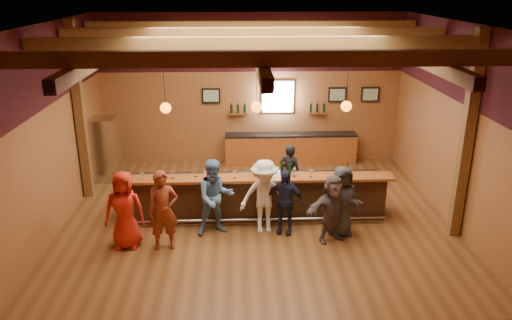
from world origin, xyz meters
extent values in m
plane|color=brown|center=(0.00, 0.00, 0.00)|extent=(9.00, 9.00, 0.00)
cube|color=brown|center=(0.00, 4.00, 2.25)|extent=(9.00, 0.04, 4.50)
cube|color=brown|center=(0.00, -4.00, 2.25)|extent=(9.00, 0.04, 4.50)
cube|color=brown|center=(-4.50, 0.00, 2.25)|extent=(0.04, 8.00, 4.50)
cube|color=brown|center=(4.50, 0.00, 2.25)|extent=(0.04, 8.00, 4.50)
cube|color=brown|center=(0.00, 0.00, 4.50)|extent=(9.00, 8.00, 0.04)
cube|color=black|center=(0.00, 3.98, 3.65)|extent=(9.00, 0.01, 1.70)
cube|color=black|center=(-4.48, 0.00, 3.65)|extent=(0.01, 8.00, 1.70)
cube|color=black|center=(4.48, 0.00, 3.65)|extent=(0.01, 8.00, 1.70)
cube|color=brown|center=(-4.35, 1.50, 2.25)|extent=(0.22, 0.22, 4.50)
cube|color=brown|center=(4.35, -1.00, 2.25)|extent=(0.22, 0.22, 4.50)
cube|color=brown|center=(0.00, -3.00, 4.20)|extent=(8.80, 0.20, 0.25)
cube|color=brown|center=(0.00, -1.00, 4.20)|extent=(8.80, 0.20, 0.25)
cube|color=brown|center=(0.00, 1.00, 4.20)|extent=(8.80, 0.20, 0.25)
cube|color=brown|center=(0.00, 3.00, 4.20)|extent=(8.80, 0.20, 0.25)
cube|color=brown|center=(-3.00, 0.00, 3.95)|extent=(0.18, 7.80, 0.22)
cube|color=brown|center=(0.00, 0.00, 3.95)|extent=(0.18, 7.80, 0.22)
cube|color=brown|center=(3.00, 0.00, 3.95)|extent=(0.18, 7.80, 0.22)
cube|color=black|center=(0.00, 0.00, 0.53)|extent=(6.00, 0.60, 1.05)
cube|color=brown|center=(0.00, -0.18, 1.08)|extent=(6.30, 0.50, 0.06)
cube|color=black|center=(0.00, 0.38, 0.93)|extent=(6.00, 0.48, 0.05)
cube|color=black|center=(0.00, 0.38, 0.45)|extent=(6.00, 0.48, 0.90)
cube|color=silver|center=(2.00, 0.38, 0.88)|extent=(0.45, 0.40, 0.14)
cube|color=silver|center=(2.50, 0.38, 0.88)|extent=(0.45, 0.40, 0.14)
cylinder|color=silver|center=(0.00, -0.42, 0.15)|extent=(6.00, 0.06, 0.06)
cube|color=brown|center=(1.20, 3.72, 0.45)|extent=(4.00, 0.50, 0.90)
cube|color=black|center=(1.20, 3.72, 0.93)|extent=(4.00, 0.52, 0.05)
cube|color=silver|center=(0.80, 3.95, 2.05)|extent=(0.95, 0.08, 0.95)
cube|color=white|center=(0.80, 3.90, 2.05)|extent=(0.78, 0.01, 0.78)
cube|color=black|center=(-1.20, 3.94, 2.10)|extent=(0.55, 0.04, 0.45)
cube|color=silver|center=(-1.20, 3.92, 2.10)|extent=(0.45, 0.01, 0.35)
cube|color=black|center=(2.60, 3.94, 2.10)|extent=(0.55, 0.04, 0.45)
cube|color=silver|center=(2.60, 3.92, 2.10)|extent=(0.45, 0.01, 0.35)
cube|color=black|center=(3.60, 3.94, 2.10)|extent=(0.55, 0.04, 0.45)
cube|color=silver|center=(3.60, 3.92, 2.10)|extent=(0.45, 0.01, 0.35)
cube|color=brown|center=(-0.40, 3.88, 1.55)|extent=(0.60, 0.18, 0.04)
cylinder|color=black|center=(-0.60, 3.88, 1.70)|extent=(0.07, 0.07, 0.26)
cylinder|color=black|center=(-0.40, 3.88, 1.70)|extent=(0.07, 0.07, 0.26)
cylinder|color=black|center=(-0.20, 3.88, 1.70)|extent=(0.07, 0.07, 0.26)
cube|color=brown|center=(2.00, 3.88, 1.55)|extent=(0.60, 0.18, 0.04)
cylinder|color=black|center=(1.80, 3.88, 1.70)|extent=(0.07, 0.07, 0.26)
cylinder|color=black|center=(2.00, 3.88, 1.70)|extent=(0.07, 0.07, 0.26)
cylinder|color=black|center=(2.20, 3.88, 1.70)|extent=(0.07, 0.07, 0.26)
cylinder|color=black|center=(-2.00, 0.00, 3.33)|extent=(0.01, 0.01, 1.25)
sphere|color=#FF660C|center=(-2.00, 0.00, 2.70)|extent=(0.24, 0.24, 0.24)
cylinder|color=black|center=(0.00, 0.00, 3.33)|extent=(0.01, 0.01, 1.25)
sphere|color=#FF660C|center=(0.00, 0.00, 2.70)|extent=(0.24, 0.24, 0.24)
cylinder|color=black|center=(2.00, 0.00, 3.33)|extent=(0.01, 0.01, 1.25)
sphere|color=#FF660C|center=(2.00, 0.00, 2.70)|extent=(0.24, 0.24, 0.24)
cube|color=silver|center=(-4.10, 2.60, 0.90)|extent=(0.70, 0.70, 1.80)
imported|color=red|center=(-2.80, -1.25, 0.85)|extent=(0.83, 0.54, 1.69)
imported|color=maroon|center=(-1.98, -1.36, 0.86)|extent=(0.69, 0.52, 1.73)
imported|color=#5680AC|center=(-0.93, -0.74, 0.87)|extent=(0.98, 0.84, 1.73)
imported|color=silver|center=(0.15, -0.67, 0.85)|extent=(1.13, 0.69, 1.69)
imported|color=#1D203A|center=(0.59, -0.77, 0.75)|extent=(0.95, 0.61, 1.50)
imported|color=#574746|center=(1.57, -1.17, 0.76)|extent=(1.47, 0.92, 1.51)
imported|color=#2A2A2D|center=(1.82, -0.91, 0.80)|extent=(0.89, 0.68, 1.61)
imported|color=black|center=(0.88, 0.98, 0.75)|extent=(0.64, 0.54, 1.50)
cylinder|color=brown|center=(0.02, -0.06, 1.23)|extent=(0.23, 0.23, 0.25)
cylinder|color=black|center=(0.59, -0.07, 1.25)|extent=(0.08, 0.08, 0.28)
cylinder|color=black|center=(0.59, -0.07, 1.44)|extent=(0.03, 0.03, 0.10)
cylinder|color=black|center=(0.77, -0.02, 1.23)|extent=(0.07, 0.07, 0.25)
cylinder|color=black|center=(0.77, -0.02, 1.40)|extent=(0.02, 0.02, 0.09)
cylinder|color=silver|center=(-2.59, -0.19, 1.11)|extent=(0.06, 0.06, 0.01)
cylinder|color=silver|center=(-2.59, -0.19, 1.16)|extent=(0.01, 0.01, 0.09)
sphere|color=silver|center=(-2.59, -0.19, 1.24)|extent=(0.07, 0.07, 0.07)
cylinder|color=silver|center=(-1.92, -0.18, 1.11)|extent=(0.07, 0.07, 0.01)
cylinder|color=silver|center=(-1.92, -0.18, 1.17)|extent=(0.01, 0.01, 0.10)
sphere|color=silver|center=(-1.92, -0.18, 1.25)|extent=(0.08, 0.08, 0.08)
cylinder|color=silver|center=(-1.40, -0.10, 1.11)|extent=(0.07, 0.07, 0.01)
cylinder|color=silver|center=(-1.40, -0.10, 1.17)|extent=(0.01, 0.01, 0.10)
sphere|color=silver|center=(-1.40, -0.10, 1.25)|extent=(0.08, 0.08, 0.08)
cylinder|color=silver|center=(-1.18, -0.16, 1.11)|extent=(0.07, 0.07, 0.01)
cylinder|color=silver|center=(-1.18, -0.16, 1.16)|extent=(0.01, 0.01, 0.09)
sphere|color=silver|center=(-1.18, -0.16, 1.24)|extent=(0.08, 0.08, 0.08)
cylinder|color=silver|center=(-0.50, -0.22, 1.11)|extent=(0.07, 0.07, 0.01)
cylinder|color=silver|center=(-0.50, -0.22, 1.17)|extent=(0.01, 0.01, 0.10)
sphere|color=silver|center=(-0.50, -0.22, 1.25)|extent=(0.08, 0.08, 0.08)
cylinder|color=silver|center=(0.86, -0.17, 1.11)|extent=(0.08, 0.08, 0.01)
cylinder|color=silver|center=(0.86, -0.17, 1.17)|extent=(0.01, 0.01, 0.11)
sphere|color=silver|center=(0.86, -0.17, 1.27)|extent=(0.09, 0.09, 0.09)
cylinder|color=silver|center=(1.25, -0.22, 1.11)|extent=(0.07, 0.07, 0.01)
cylinder|color=silver|center=(1.25, -0.22, 1.17)|extent=(0.01, 0.01, 0.10)
sphere|color=silver|center=(1.25, -0.22, 1.25)|extent=(0.08, 0.08, 0.08)
cylinder|color=silver|center=(1.87, -0.21, 1.11)|extent=(0.07, 0.07, 0.01)
cylinder|color=silver|center=(1.87, -0.21, 1.17)|extent=(0.01, 0.01, 0.11)
sphere|color=silver|center=(1.87, -0.21, 1.26)|extent=(0.08, 0.08, 0.08)
camera|label=1|loc=(-0.44, -10.75, 5.33)|focal=35.00mm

